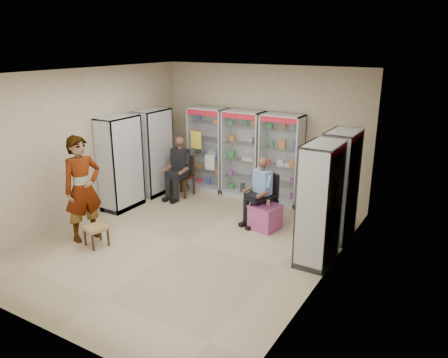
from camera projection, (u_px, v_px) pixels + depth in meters
The scene contains 18 objects.
floor at pixel (188, 242), 7.95m from camera, with size 6.00×6.00×0.00m, color tan.
room_shell at pixel (186, 136), 7.35m from camera, with size 5.02×6.02×3.01m.
cabinet_back_left at pixel (208, 149), 10.51m from camera, with size 0.90×0.50×2.00m, color silver.
cabinet_back_mid at pixel (243, 154), 10.05m from camera, with size 0.90×0.50×2.00m, color #A3A6AA.
cabinet_back_right at pixel (281, 159), 9.59m from camera, with size 0.90×0.50×2.00m, color #B3B6BB.
cabinet_right_far at pixel (339, 185), 7.87m from camera, with size 0.50×0.90×2.00m, color #A5A8AC.
cabinet_right_near at pixel (319, 204), 6.97m from camera, with size 0.50×0.90×2.00m, color silver.
cabinet_left_far at pixel (153, 152), 10.20m from camera, with size 0.50×0.90×2.00m, color #B9BBC1.
cabinet_left_near at pixel (120, 163), 9.30m from camera, with size 0.50×0.90×2.00m, color #9EA1A5.
wooden_chair at pixel (183, 176), 10.19m from camera, with size 0.42×0.42×0.94m, color #302212.
seated_customer at pixel (181, 168), 10.09m from camera, with size 0.44×0.60×1.34m, color black, non-canonical shape.
office_chair at pixel (264, 198), 8.68m from camera, with size 0.54×0.54×1.00m, color black.
seated_shopkeeper at pixel (263, 193), 8.60m from camera, with size 0.42×0.58×1.27m, color #71AEE1, non-canonical shape.
pink_trunk at pixel (265, 217), 8.43m from camera, with size 0.50×0.48×0.48m, color #9E3F79.
tea_glass at pixel (268, 203), 8.36m from camera, with size 0.07×0.07×0.10m, color #5F1708.
woven_stool_a at pixel (314, 226), 8.08m from camera, with size 0.42×0.42×0.42m, color #AB8B48.
woven_stool_b at pixel (96, 236), 7.75m from camera, with size 0.37×0.37×0.37m, color #915E3D.
standing_man at pixel (83, 189), 7.81m from camera, with size 0.71×0.46×1.93m, color gray.
Camera 1 is at (4.23, -5.89, 3.50)m, focal length 35.00 mm.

